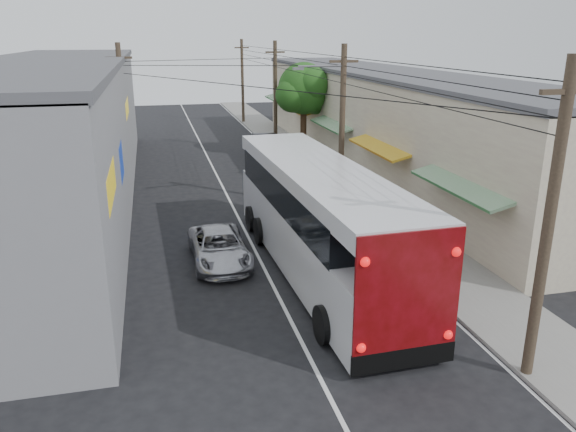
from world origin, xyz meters
The scene contains 13 objects.
ground centered at (0.00, 0.00, 0.00)m, with size 120.00×120.00×0.00m, color black.
sidewalk centered at (6.50, 20.00, 0.06)m, with size 3.00×80.00×0.12m, color slate.
building_right centered at (10.99, 22.00, 3.15)m, with size 7.09×40.00×6.25m.
building_left centered at (-8.50, 18.00, 3.65)m, with size 7.20×36.00×7.25m.
utility_poles centered at (3.13, 20.33, 4.13)m, with size 11.80×45.28×8.00m.
street_tree centered at (6.87, 26.02, 4.67)m, with size 4.40×4.00×6.60m.
coach_bus centered at (1.88, 5.77, 2.08)m, with size 3.55×14.00×4.01m.
jeepney centered at (-1.55, 7.41, 0.63)m, with size 2.09×4.53×1.26m, color #B1B1B8.
parked_suv centered at (3.80, 18.00, 0.81)m, with size 2.26×5.57×1.62m, color #9A9BA2.
parked_car_mid centered at (3.80, 20.00, 0.80)m, with size 1.88×4.67×1.59m, color #25252A.
parked_car_far centered at (4.20, 27.00, 0.75)m, with size 1.60×4.58×1.51m, color black.
pedestrian_near centered at (5.91, 11.45, 0.95)m, with size 0.61×0.40×1.66m, color #CC6C86.
pedestrian_far centered at (7.13, 11.30, 0.83)m, with size 0.69×0.54×1.42m, color #8AA1C9.
Camera 1 is at (-3.71, -12.70, 8.38)m, focal length 35.00 mm.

